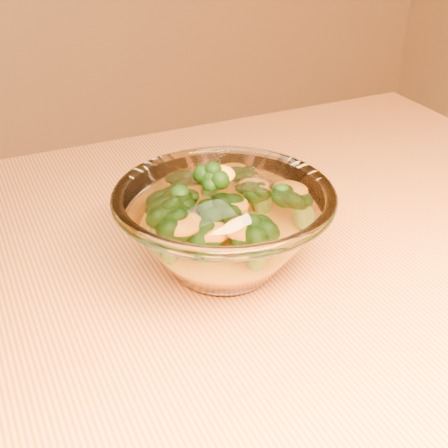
% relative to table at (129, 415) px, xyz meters
% --- Properties ---
extents(table, '(1.20, 0.80, 0.75)m').
position_rel_table_xyz_m(table, '(0.00, 0.00, 0.00)').
color(table, '#C87A3C').
rests_on(table, ground).
extents(glass_bowl, '(0.20, 0.20, 0.09)m').
position_rel_table_xyz_m(glass_bowl, '(0.12, 0.05, 0.15)').
color(glass_bowl, white).
rests_on(glass_bowl, table).
extents(cheese_sauce, '(0.11, 0.11, 0.03)m').
position_rel_table_xyz_m(cheese_sauce, '(0.12, 0.05, 0.13)').
color(cheese_sauce, orange).
rests_on(cheese_sauce, glass_bowl).
extents(broccoli_heap, '(0.15, 0.14, 0.07)m').
position_rel_table_xyz_m(broccoli_heap, '(0.11, 0.05, 0.16)').
color(broccoli_heap, black).
rests_on(broccoli_heap, cheese_sauce).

